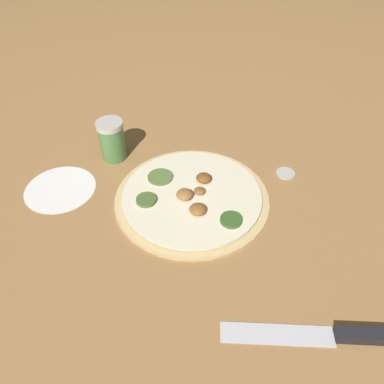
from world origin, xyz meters
TOP-DOWN VIEW (x-y plane):
  - ground_plane at (0.00, 0.00)m, footprint 3.00×3.00m
  - pizza at (0.00, 0.00)m, footprint 0.31×0.31m
  - knife at (-0.15, 0.33)m, footprint 0.26×0.09m
  - spice_jar at (0.14, -0.17)m, footprint 0.06×0.06m
  - loose_cap at (-0.21, -0.03)m, footprint 0.04×0.04m
  - flour_patch at (0.26, -0.09)m, footprint 0.15×0.15m

SIDE VIEW (x-z plane):
  - ground_plane at x=0.00m, z-range 0.00..0.00m
  - flour_patch at x=0.26m, z-range 0.00..0.00m
  - loose_cap at x=-0.21m, z-range 0.00..0.01m
  - pizza at x=0.00m, z-range -0.01..0.02m
  - knife at x=-0.15m, z-range 0.00..0.02m
  - spice_jar at x=0.14m, z-range 0.00..0.09m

